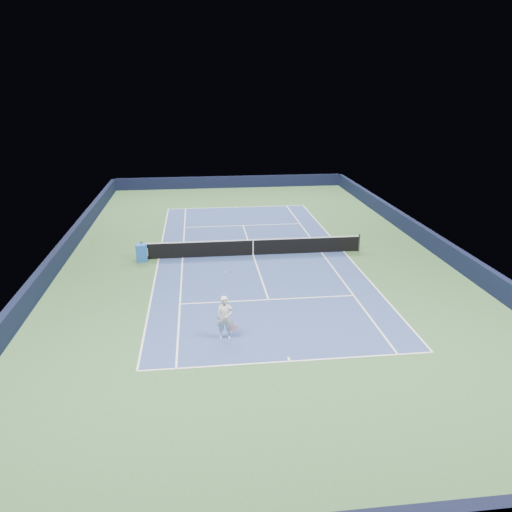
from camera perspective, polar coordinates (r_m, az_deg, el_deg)
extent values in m
plane|color=#325830|center=(29.36, -0.33, 0.10)|extent=(40.00, 40.00, 0.00)
cube|color=black|center=(48.33, -3.02, 8.45)|extent=(22.00, 0.35, 1.10)
cube|color=black|center=(32.19, 19.20, 1.77)|extent=(0.35, 40.00, 1.10)
cube|color=black|center=(30.02, -21.33, 0.28)|extent=(0.35, 40.00, 1.10)
cube|color=navy|center=(29.36, -0.33, 0.11)|extent=(10.97, 23.77, 0.01)
cube|color=white|center=(40.71, -2.23, 5.60)|extent=(10.97, 0.08, 0.00)
cube|color=white|center=(18.66, 3.88, -11.92)|extent=(10.97, 0.08, 0.00)
cube|color=white|center=(30.43, 9.99, 0.52)|extent=(0.08, 23.77, 0.00)
cube|color=white|center=(29.28, -11.06, -0.30)|extent=(0.08, 23.77, 0.00)
cube|color=white|center=(30.07, 7.48, 0.42)|extent=(0.08, 23.77, 0.00)
cube|color=white|center=(29.21, -8.38, -0.20)|extent=(0.08, 23.77, 0.00)
cube|color=white|center=(35.43, -1.50, 3.51)|extent=(8.23, 0.08, 0.00)
cube|color=white|center=(23.45, 1.44, -5.01)|extent=(8.23, 0.08, 0.00)
cube|color=white|center=(29.35, -0.33, 0.12)|extent=(0.08, 12.80, 0.00)
cube|color=white|center=(40.57, -2.21, 5.55)|extent=(0.08, 0.30, 0.00)
cube|color=white|center=(18.79, 3.80, -11.68)|extent=(0.08, 0.30, 0.00)
cylinder|color=black|center=(29.20, -12.91, 0.60)|extent=(0.10, 0.10, 1.07)
cylinder|color=black|center=(30.54, 11.69, 1.52)|extent=(0.10, 0.10, 1.07)
cube|color=black|center=(29.21, -0.33, 0.95)|extent=(12.80, 0.03, 0.91)
cube|color=white|center=(29.06, -0.34, 1.86)|extent=(12.80, 0.04, 0.06)
cube|color=white|center=(29.21, -0.33, 0.95)|extent=(0.05, 0.04, 0.91)
cube|color=#1C50AA|center=(28.98, -12.95, 0.37)|extent=(0.69, 0.64, 0.99)
cube|color=white|center=(28.97, -12.37, 0.31)|extent=(0.10, 0.44, 0.44)
imported|color=silver|center=(19.77, -3.56, -7.06)|extent=(0.68, 0.48, 1.79)
cylinder|color=pink|center=(19.83, -2.61, -7.60)|extent=(0.03, 0.03, 0.30)
cylinder|color=black|center=(19.94, -2.60, -8.21)|extent=(0.30, 0.02, 0.30)
cylinder|color=pink|center=(19.94, -2.60, -8.21)|extent=(0.32, 0.03, 0.32)
sphere|color=yellow|center=(20.07, -3.53, -1.88)|extent=(0.07, 0.07, 0.07)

